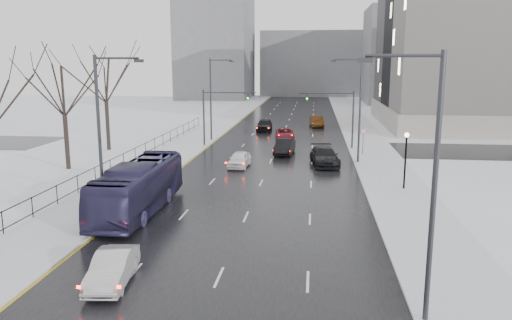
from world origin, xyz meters
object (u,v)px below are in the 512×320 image
at_px(bus, 139,187).
at_px(sedan_center_far, 264,125).
at_px(streetlight_l_far, 212,95).
at_px(streetlight_l_near, 103,131).
at_px(streetlight_r_near, 428,177).
at_px(lamppost_r_mid, 406,152).
at_px(sedan_right_near, 285,147).
at_px(sedan_left_near, 112,268).
at_px(mast_signal_right, 343,112).
at_px(mast_signal_left, 213,111).
at_px(sedan_center_near, 239,159).
at_px(sedan_right_far, 325,156).
at_px(tree_park_e, 109,151).
at_px(streetlight_r_mid, 358,105).
at_px(sedan_right_cross, 285,134).
at_px(sedan_right_distant, 317,121).
at_px(tree_park_d, 69,170).
at_px(no_uturn_sign, 363,134).

distance_m(bus, sedan_center_far, 39.41).
bearing_deg(streetlight_l_far, bus, -87.75).
bearing_deg(streetlight_l_near, streetlight_r_near, -31.48).
distance_m(lamppost_r_mid, sedan_right_near, 17.14).
bearing_deg(sedan_left_near, bus, 96.27).
xyz_separation_m(lamppost_r_mid, mast_signal_right, (-3.67, 18.00, 1.16)).
height_order(lamppost_r_mid, mast_signal_left, mast_signal_left).
bearing_deg(mast_signal_left, streetlight_l_far, 101.87).
height_order(sedan_left_near, sedan_center_near, sedan_center_near).
bearing_deg(sedan_right_far, streetlight_l_far, 127.90).
height_order(tree_park_e, bus, tree_park_e).
distance_m(tree_park_e, streetlight_r_mid, 27.25).
xyz_separation_m(streetlight_r_mid, sedan_right_cross, (-7.67, 14.47, -4.91)).
distance_m(streetlight_r_mid, sedan_right_distant, 27.78).
relative_size(streetlight_l_near, sedan_center_near, 2.38).
distance_m(mast_signal_right, sedan_right_distant, 19.60).
height_order(tree_park_d, sedan_center_near, tree_park_d).
bearing_deg(sedan_right_far, streetlight_l_near, -132.77).
distance_m(mast_signal_right, sedan_right_near, 8.14).
bearing_deg(sedan_right_far, sedan_center_far, 101.98).
distance_m(no_uturn_sign, sedan_center_far, 21.29).
xyz_separation_m(sedan_center_near, sedan_right_far, (7.83, 1.78, 0.12)).
bearing_deg(streetlight_r_mid, mast_signal_left, 152.69).
height_order(streetlight_l_far, sedan_right_far, streetlight_l_far).
height_order(tree_park_d, sedan_right_far, tree_park_d).
height_order(bus, sedan_right_far, bus).
distance_m(streetlight_l_far, lamppost_r_mid, 29.30).
bearing_deg(tree_park_d, mast_signal_right, 29.12).
distance_m(sedan_right_near, sedan_right_far, 6.54).
relative_size(streetlight_l_far, mast_signal_right, 1.54).
distance_m(streetlight_l_far, bus, 29.92).
bearing_deg(streetlight_r_near, sedan_right_cross, 99.78).
distance_m(sedan_center_near, sedan_right_far, 8.03).
xyz_separation_m(bus, sedan_right_cross, (7.50, 32.11, -0.95)).
height_order(lamppost_r_mid, mast_signal_right, mast_signal_right).
height_order(lamppost_r_mid, no_uturn_sign, lamppost_r_mid).
relative_size(lamppost_r_mid, sedan_center_far, 0.85).
bearing_deg(sedan_right_cross, tree_park_d, -137.75).
xyz_separation_m(streetlight_l_near, streetlight_l_far, (0.00, 32.00, 0.00)).
bearing_deg(sedan_right_distant, sedan_center_near, -110.17).
bearing_deg(sedan_right_distant, sedan_center_far, -149.44).
xyz_separation_m(sedan_left_near, sedan_center_near, (1.85, 25.10, 0.01)).
bearing_deg(sedan_right_far, tree_park_d, -175.65).
height_order(streetlight_r_mid, no_uturn_sign, streetlight_r_mid).
xyz_separation_m(tree_park_d, streetlight_r_near, (25.97, -24.00, 5.62)).
distance_m(tree_park_e, lamppost_r_mid, 32.52).
bearing_deg(tree_park_d, sedan_right_near, 27.51).
relative_size(mast_signal_right, sedan_center_near, 1.55).
bearing_deg(sedan_right_cross, streetlight_l_near, -110.07).
relative_size(streetlight_r_near, bus, 0.86).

